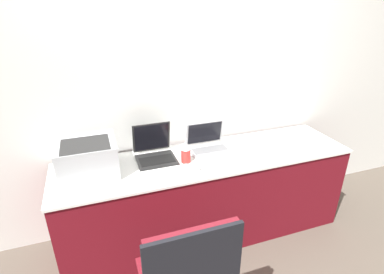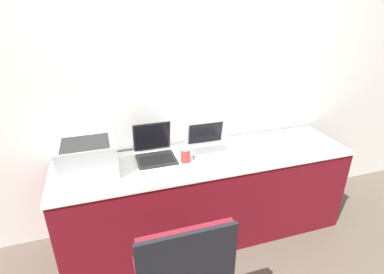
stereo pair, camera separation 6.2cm
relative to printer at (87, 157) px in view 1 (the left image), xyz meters
name	(u,v)px [view 1 (the left image)]	position (x,y,z in m)	size (l,w,h in m)	color
ground_plane	(219,254)	(0.90, -0.34, -0.89)	(14.00, 14.00, 0.00)	brown
wall_back	(192,80)	(0.90, 0.31, 0.41)	(8.00, 0.05, 2.60)	silver
table	(206,196)	(0.90, -0.05, -0.51)	(2.37, 0.60, 0.76)	maroon
printer	(87,157)	(0.00, 0.00, 0.00)	(0.40, 0.36, 0.25)	#B2B7BC
laptop_left	(155,152)	(0.50, 0.06, -0.08)	(0.30, 0.31, 0.27)	black
laptop_right	(208,143)	(0.95, 0.08, -0.08)	(0.33, 0.24, 0.22)	#B7B7BC
external_keyboard	(167,174)	(0.52, -0.21, -0.12)	(0.36, 0.16, 0.02)	silver
coffee_cup	(186,155)	(0.71, -0.07, -0.07)	(0.08, 0.08, 0.12)	red
mouse	(199,167)	(0.76, -0.21, -0.12)	(0.07, 0.04, 0.03)	silver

